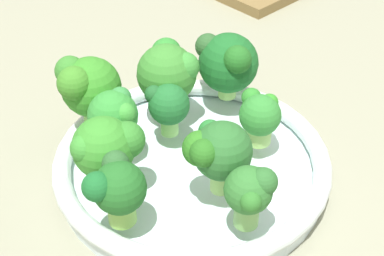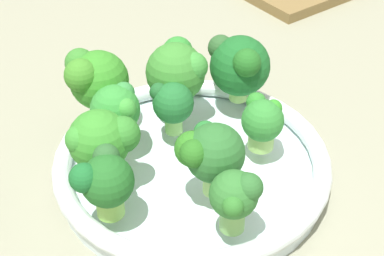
% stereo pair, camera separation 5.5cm
% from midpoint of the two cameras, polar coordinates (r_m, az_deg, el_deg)
% --- Properties ---
extents(ground_plane, '(1.30, 1.30, 0.03)m').
position_cam_midpoint_polar(ground_plane, '(0.61, 5.93, -5.03)').
color(ground_plane, gray).
extents(bowl, '(0.27, 0.27, 0.03)m').
position_cam_midpoint_polar(bowl, '(0.58, 2.72, -3.71)').
color(bowl, white).
rests_on(bowl, ground_plane).
extents(broccoli_floret_0, '(0.06, 0.07, 0.07)m').
position_cam_midpoint_polar(broccoli_floret_0, '(0.62, 7.19, 6.04)').
color(broccoli_floret_0, '#91C360').
rests_on(broccoli_floret_0, bowl).
extents(broccoli_floret_1, '(0.05, 0.05, 0.06)m').
position_cam_midpoint_polar(broccoli_floret_1, '(0.49, -5.32, -5.30)').
color(broccoli_floret_1, '#82BD4D').
rests_on(broccoli_floret_1, bowl).
extents(broccoli_floret_2, '(0.06, 0.06, 0.07)m').
position_cam_midpoint_polar(broccoli_floret_2, '(0.50, 4.89, -2.57)').
color(broccoli_floret_2, '#9DCC66').
rests_on(broccoli_floret_2, bowl).
extents(broccoli_floret_3, '(0.04, 0.04, 0.06)m').
position_cam_midpoint_polar(broccoli_floret_3, '(0.58, 0.76, 2.40)').
color(broccoli_floret_3, '#88C760').
rests_on(broccoli_floret_3, bowl).
extents(broccoli_floret_4, '(0.07, 0.06, 0.08)m').
position_cam_midpoint_polar(broccoli_floret_4, '(0.59, -6.82, 4.67)').
color(broccoli_floret_4, '#79BE51').
rests_on(broccoli_floret_4, bowl).
extents(broccoli_floret_5, '(0.06, 0.06, 0.08)m').
position_cam_midpoint_polar(broccoli_floret_5, '(0.60, 1.25, 5.59)').
color(broccoli_floret_5, '#87BD5A').
rests_on(broccoli_floret_5, bowl).
extents(broccoli_floret_6, '(0.05, 0.05, 0.07)m').
position_cam_midpoint_polar(broccoli_floret_6, '(0.56, -4.60, 1.59)').
color(broccoli_floret_6, '#96CA62').
rests_on(broccoli_floret_6, bowl).
extents(broccoli_floret_7, '(0.04, 0.04, 0.06)m').
position_cam_midpoint_polar(broccoli_floret_7, '(0.47, 7.72, -6.72)').
color(broccoli_floret_7, '#7AB65C').
rests_on(broccoli_floret_7, bowl).
extents(broccoli_floret_8, '(0.04, 0.05, 0.05)m').
position_cam_midpoint_polar(broccoli_floret_8, '(0.57, 9.71, 0.59)').
color(broccoli_floret_8, '#97C963').
rests_on(broccoli_floret_8, bowl).
extents(broccoli_floret_9, '(0.07, 0.06, 0.07)m').
position_cam_midpoint_polar(broccoli_floret_9, '(0.52, -5.87, -1.37)').
color(broccoli_floret_9, '#7AB255').
rests_on(broccoli_floret_9, bowl).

